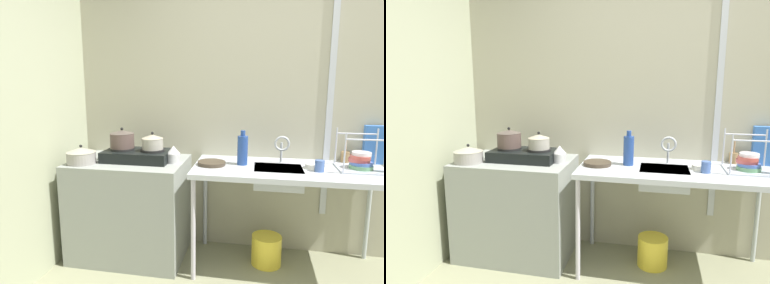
{
  "view_description": "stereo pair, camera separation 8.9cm",
  "coord_description": "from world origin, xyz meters",
  "views": [
    {
      "loc": [
        -0.32,
        -1.44,
        1.51
      ],
      "look_at": [
        -0.84,
        1.18,
        1.02
      ],
      "focal_mm": 31.45,
      "sensor_mm": 36.0,
      "label": 1
    },
    {
      "loc": [
        -0.24,
        -1.42,
        1.51
      ],
      "look_at": [
        -0.84,
        1.18,
        1.02
      ],
      "focal_mm": 31.45,
      "sensor_mm": 36.0,
      "label": 2
    }
  ],
  "objects": [
    {
      "name": "counter_sink",
      "position": [
        -0.08,
        1.18,
        0.79
      ],
      "size": [
        1.47,
        0.67,
        0.85
      ],
      "color": "#B4BAC4",
      "rests_on": "ground"
    },
    {
      "name": "bottle_by_sink",
      "position": [
        -0.43,
        1.21,
        0.97
      ],
      "size": [
        0.08,
        0.08,
        0.28
      ],
      "color": "navy",
      "rests_on": "counter_sink"
    },
    {
      "name": "frying_pan",
      "position": [
        -0.68,
        1.15,
        0.86
      ],
      "size": [
        0.22,
        0.22,
        0.03
      ],
      "primitive_type": "cylinder",
      "color": "#3E3326",
      "rests_on": "counter_sink"
    },
    {
      "name": "small_bowl_on_drainboard",
      "position": [
        0.13,
        1.2,
        0.86
      ],
      "size": [
        0.15,
        0.15,
        0.04
      ],
      "primitive_type": "cylinder",
      "color": "white",
      "rests_on": "counter_sink"
    },
    {
      "name": "faucet",
      "position": [
        -0.13,
        1.3,
        1.0
      ],
      "size": [
        0.12,
        0.07,
        0.23
      ],
      "color": "#B4BAC4",
      "rests_on": "counter_sink"
    },
    {
      "name": "wall_back",
      "position": [
        0.0,
        1.56,
        1.22
      ],
      "size": [
        4.68,
        0.1,
        2.44
      ],
      "primitive_type": "cube",
      "color": "#A7A48D",
      "rests_on": "ground"
    },
    {
      "name": "pot_on_right_burner",
      "position": [
        -1.17,
        1.18,
        1.01
      ],
      "size": [
        0.18,
        0.18,
        0.14
      ],
      "color": "#9D998E",
      "rests_on": "stove"
    },
    {
      "name": "cup_by_rack",
      "position": [
        0.14,
        1.11,
        0.89
      ],
      "size": [
        0.07,
        0.07,
        0.09
      ],
      "primitive_type": "cylinder",
      "color": "#4462A7",
      "rests_on": "counter_sink"
    },
    {
      "name": "utensil_jar",
      "position": [
        0.4,
        1.46,
        0.89
      ],
      "size": [
        0.07,
        0.07,
        0.2
      ],
      "color": "#97754A",
      "rests_on": "counter_sink"
    },
    {
      "name": "sink_basin",
      "position": [
        -0.15,
        1.17,
        0.77
      ],
      "size": [
        0.37,
        0.3,
        0.15
      ],
      "primitive_type": "cube",
      "color": "#B4BAC4",
      "rests_on": "counter_sink"
    },
    {
      "name": "bucket_on_floor",
      "position": [
        -0.22,
        1.21,
        0.12
      ],
      "size": [
        0.24,
        0.24,
        0.25
      ],
      "primitive_type": "cylinder",
      "color": "yellow",
      "rests_on": "ground"
    },
    {
      "name": "counter_concrete",
      "position": [
        -1.38,
        1.18,
        0.42
      ],
      "size": [
        0.94,
        0.67,
        0.85
      ],
      "primitive_type": "cube",
      "color": "gray",
      "rests_on": "ground"
    },
    {
      "name": "pot_on_left_burner",
      "position": [
        -1.44,
        1.18,
        1.03
      ],
      "size": [
        0.21,
        0.21,
        0.17
      ],
      "color": "#51403B",
      "rests_on": "stove"
    },
    {
      "name": "stove",
      "position": [
        -1.31,
        1.18,
        0.89
      ],
      "size": [
        0.55,
        0.33,
        0.11
      ],
      "color": "black",
      "rests_on": "counter_concrete"
    },
    {
      "name": "percolator",
      "position": [
        -0.99,
        1.17,
        0.92
      ],
      "size": [
        0.11,
        0.11,
        0.14
      ],
      "color": "silver",
      "rests_on": "counter_concrete"
    },
    {
      "name": "pot_beside_stove",
      "position": [
        -1.72,
        1.0,
        0.91
      ],
      "size": [
        0.24,
        0.24,
        0.16
      ],
      "color": "gray",
      "rests_on": "counter_concrete"
    },
    {
      "name": "dish_rack",
      "position": [
        0.45,
        1.22,
        0.91
      ],
      "size": [
        0.32,
        0.31,
        0.3
      ],
      "color": "#B0B3C3",
      "rests_on": "counter_sink"
    },
    {
      "name": "cereal_box",
      "position": [
        0.6,
        1.46,
        1.0
      ],
      "size": [
        0.15,
        0.07,
        0.31
      ],
      "primitive_type": "cube",
      "rotation": [
        0.0,
        0.0,
        -0.04
      ],
      "color": "#366ABE",
      "rests_on": "counter_sink"
    },
    {
      "name": "wall_metal_strip",
      "position": [
        0.26,
        1.51,
        1.34
      ],
      "size": [
        0.05,
        0.01,
        1.95
      ],
      "primitive_type": "cube",
      "color": "#B4BAC4"
    }
  ]
}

